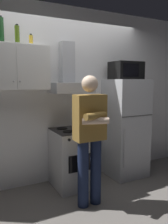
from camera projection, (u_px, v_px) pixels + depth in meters
ground_plane at (84, 191)px, 3.33m from camera, size 7.00×7.00×0.00m
back_wall_tiled at (67, 95)px, 3.68m from camera, size 4.80×0.10×2.70m
upper_cabinet at (14, 67)px, 3.05m from camera, size 0.90×0.37×0.60m
stove_oven at (74, 158)px, 3.47m from camera, size 0.60×0.62×0.87m
range_hood at (70, 79)px, 3.43m from camera, size 0.60×0.44×0.75m
refrigerator at (125, 128)px, 3.85m from camera, size 0.60×0.62×1.60m
microwave at (126, 71)px, 3.74m from camera, size 0.48×0.37×0.28m
person_standing at (90, 136)px, 2.85m from camera, size 0.38×0.33×1.64m
cooking_pot at (85, 126)px, 3.36m from camera, size 0.32×0.22×0.11m
bottle_spice_jar at (31, 40)px, 3.08m from camera, size 0.05×0.05×0.14m
bottle_wine_green at (1, 30)px, 2.92m from camera, size 0.08×0.08×0.34m
bottle_olive_oil at (17, 35)px, 2.99m from camera, size 0.06×0.06×0.25m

